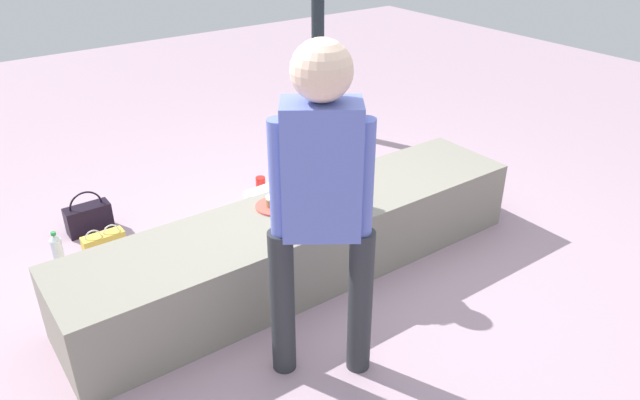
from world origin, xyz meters
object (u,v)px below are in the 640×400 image
(water_bottle_far_side, at_px, (296,171))
(cake_box_white, at_px, (274,203))
(adult_standing, at_px, (321,192))
(cake_plate, at_px, (275,204))
(water_bottle_near_gift, at_px, (57,250))
(party_cup_red, at_px, (261,183))
(child_seated, at_px, (322,172))
(gift_bag, at_px, (106,255))
(handbag_black_leather, at_px, (89,218))

(water_bottle_far_side, distance_m, cake_box_white, 0.51)
(adult_standing, xyz_separation_m, cake_plate, (0.25, 0.78, -0.48))
(adult_standing, distance_m, water_bottle_near_gift, 1.94)
(water_bottle_far_side, bearing_deg, adult_standing, -120.52)
(water_bottle_near_gift, relative_size, party_cup_red, 2.28)
(child_seated, relative_size, cake_plate, 2.16)
(gift_bag, bearing_deg, adult_standing, -66.41)
(cake_plate, xyz_separation_m, water_bottle_far_side, (0.75, 0.92, -0.36))
(party_cup_red, height_order, cake_box_white, cake_box_white)
(gift_bag, height_order, cake_box_white, gift_bag)
(adult_standing, distance_m, cake_box_white, 1.73)
(child_seated, xyz_separation_m, party_cup_red, (0.24, 1.10, -0.59))
(child_seated, xyz_separation_m, handbag_black_leather, (-0.96, 1.24, -0.54))
(water_bottle_near_gift, distance_m, cake_box_white, 1.38)
(cake_plate, bearing_deg, child_seated, -34.86)
(gift_bag, height_order, water_bottle_far_side, gift_bag)
(adult_standing, height_order, gift_bag, adult_standing)
(water_bottle_far_side, distance_m, party_cup_red, 0.30)
(adult_standing, relative_size, handbag_black_leather, 5.36)
(adult_standing, xyz_separation_m, cake_box_white, (0.60, 1.38, -0.85))
(gift_bag, height_order, water_bottle_near_gift, gift_bag)
(adult_standing, bearing_deg, cake_plate, 72.08)
(party_cup_red, bearing_deg, adult_standing, -112.18)
(cake_box_white, bearing_deg, child_seated, -100.54)
(gift_bag, bearing_deg, water_bottle_near_gift, 124.58)
(party_cup_red, relative_size, handbag_black_leather, 0.35)
(cake_plate, bearing_deg, party_cup_red, 64.49)
(cake_plate, height_order, water_bottle_near_gift, cake_plate)
(gift_bag, bearing_deg, handbag_black_leather, 83.24)
(adult_standing, distance_m, handbag_black_leather, 2.11)
(party_cup_red, bearing_deg, water_bottle_far_side, -6.06)
(cake_plate, relative_size, water_bottle_near_gift, 0.98)
(adult_standing, height_order, party_cup_red, adult_standing)
(adult_standing, height_order, cake_box_white, adult_standing)
(adult_standing, relative_size, gift_bag, 4.64)
(child_seated, relative_size, cake_box_white, 1.45)
(handbag_black_leather, bearing_deg, gift_bag, -96.76)
(water_bottle_far_side, height_order, handbag_black_leather, handbag_black_leather)
(child_seated, distance_m, gift_bag, 1.32)
(party_cup_red, distance_m, handbag_black_leather, 1.21)
(gift_bag, relative_size, water_bottle_near_gift, 1.45)
(gift_bag, xyz_separation_m, party_cup_red, (1.27, 0.44, -0.10))
(gift_bag, bearing_deg, cake_box_white, 4.17)
(gift_bag, xyz_separation_m, cake_box_white, (1.17, 0.09, -0.07))
(party_cup_red, bearing_deg, water_bottle_near_gift, -174.21)
(child_seated, xyz_separation_m, gift_bag, (-1.03, 0.66, -0.49))
(adult_standing, relative_size, cake_box_white, 4.60)
(child_seated, height_order, adult_standing, adult_standing)
(child_seated, height_order, party_cup_red, child_seated)
(handbag_black_leather, bearing_deg, child_seated, -52.22)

